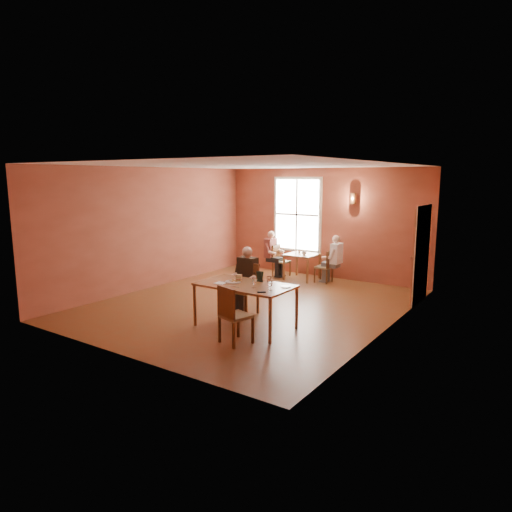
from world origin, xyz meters
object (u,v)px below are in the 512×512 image
Objects in this scene: main_table at (245,306)px; chair_diner_main at (244,290)px; chair_diner_white at (324,266)px; chair_diner_maroon at (281,261)px; diner_main at (243,283)px; diner_maroon at (281,255)px; chair_empty at (236,314)px; second_table at (302,267)px; diner_white at (325,260)px.

main_table is 1.70× the size of chair_diner_main.
chair_diner_maroon is at bearing 90.00° from chair_diner_white.
diner_maroon is (-1.24, 3.53, -0.04)m from diner_main.
chair_empty is 5.10m from second_table.
second_table is 0.73m from diner_white.
chair_diner_main is 3.72m from diner_maroon.
chair_diner_main is at bearing -90.00° from diner_main.
main_table is at bearing 128.88° from diner_main.
second_table is 0.90× the size of chair_diner_maroon.
chair_diner_main is 0.84× the size of diner_maroon.
diner_main is at bearing 90.00° from chair_diner_main.
diner_white is (0.03, 0.00, 0.18)m from chair_diner_white.
main_table is 1.76× the size of chair_empty.
second_table is at bearing 90.00° from chair_diner_maroon.
diner_white is at bearing -91.89° from chair_diner_main.
main_table is 1.43× the size of diner_maroon.
main_table is 1.34× the size of diner_main.
chair_diner_white is at bearing 0.00° from second_table.
chair_diner_maroon is at bearing 90.00° from diner_white.
chair_empty is (0.85, -1.40, -0.02)m from chair_diner_main.
diner_maroon is at bearing -70.58° from diner_main.
chair_diner_white is at bearing 114.65° from chair_empty.
chair_diner_maroon reaches higher than second_table.
chair_diner_main is 1.16× the size of chair_diner_maroon.
chair_diner_main is 3.50m from chair_diner_white.
chair_diner_white is (-0.41, 4.15, 0.02)m from main_table.
second_table is at bearing -80.91° from diner_main.
diner_main is (-0.50, 0.62, 0.24)m from main_table.
chair_diner_white is 1.34m from diner_maroon.
second_table is 0.73m from diner_maroon.
chair_diner_maroon is at bearing -70.86° from chair_diner_main.
second_table is 0.66m from chair_diner_white.
chair_diner_maroon is (-0.65, 0.00, 0.09)m from second_table.
chair_diner_maroon is (-1.30, 0.00, 0.01)m from chair_diner_white.
main_table is 1.98× the size of chair_diner_maroon.
diner_main reaches higher than diner_white.
chair_diner_maroon is at bearing 90.00° from diner_maroon.
chair_diner_main is 1.04× the size of chair_empty.
chair_diner_main reaches higher than chair_diner_white.
chair_diner_main is 3.55m from second_table.
diner_main is 3.59m from second_table.
chair_empty is 1.15× the size of chair_diner_white.
chair_diner_main is at bearing 19.14° from chair_diner_maroon.
diner_maroon is at bearing 90.00° from chair_diner_white.
chair_diner_white is 0.70× the size of diner_white.
second_table is (-0.56, 3.53, -0.30)m from diner_main.
diner_main is 1.62m from chair_empty.
diner_white reaches higher than main_table.
second_table is at bearing 90.00° from diner_maroon.
chair_diner_white reaches higher than second_table.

